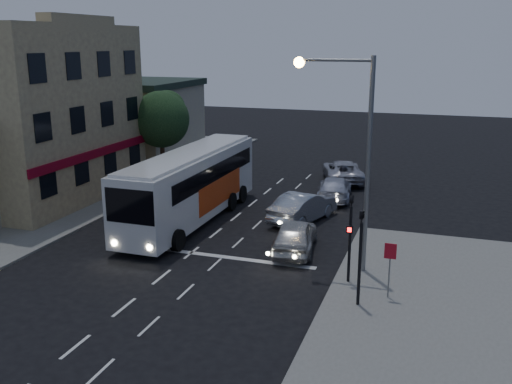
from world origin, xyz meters
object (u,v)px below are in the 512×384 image
(tour_bus, at_px, (191,184))
(traffic_signal_main, at_px, (350,228))
(regulatory_sign, at_px, (390,261))
(streetlight, at_px, (353,140))
(car_sedan_a, at_px, (303,207))
(car_sedan_c, at_px, (343,171))
(traffic_signal_side, at_px, (361,246))
(car_sedan_b, at_px, (335,188))
(street_tree, at_px, (161,117))
(car_suv, at_px, (295,235))

(tour_bus, height_order, traffic_signal_main, traffic_signal_main)
(tour_bus, xyz_separation_m, traffic_signal_main, (9.66, -5.72, 0.31))
(regulatory_sign, height_order, streetlight, streetlight)
(car_sedan_a, height_order, traffic_signal_main, traffic_signal_main)
(traffic_signal_main, bearing_deg, car_sedan_c, 100.83)
(tour_bus, relative_size, traffic_signal_side, 3.11)
(car_sedan_b, xyz_separation_m, traffic_signal_side, (3.72, -14.72, 1.72))
(traffic_signal_side, bearing_deg, car_sedan_b, 104.19)
(tour_bus, bearing_deg, traffic_signal_main, -30.09)
(car_sedan_b, height_order, car_sedan_c, car_sedan_c)
(car_sedan_a, bearing_deg, street_tree, -12.09)
(car_sedan_b, bearing_deg, traffic_signal_side, 96.66)
(car_sedan_a, relative_size, car_sedan_b, 1.02)
(tour_bus, xyz_separation_m, traffic_signal_side, (10.36, -7.70, 0.31))
(regulatory_sign, xyz_separation_m, streetlight, (-1.96, 2.44, 4.14))
(tour_bus, bearing_deg, regulatory_sign, -30.12)
(streetlight, distance_m, street_tree, 20.19)
(traffic_signal_side, bearing_deg, car_suv, 126.89)
(tour_bus, bearing_deg, car_sedan_a, 19.01)
(car_suv, height_order, car_sedan_a, car_sedan_a)
(car_suv, xyz_separation_m, traffic_signal_main, (3.05, -3.02, 1.64))
(car_sedan_a, relative_size, traffic_signal_side, 1.20)
(tour_bus, distance_m, car_suv, 7.26)
(traffic_signal_side, height_order, street_tree, street_tree)
(car_sedan_c, bearing_deg, regulatory_sign, 88.67)
(tour_bus, bearing_deg, car_sedan_c, 62.35)
(traffic_signal_main, distance_m, streetlight, 3.61)
(car_sedan_b, height_order, traffic_signal_main, traffic_signal_main)
(streetlight, bearing_deg, street_tree, 140.49)
(car_sedan_b, xyz_separation_m, streetlight, (2.77, -11.32, 5.03))
(car_sedan_a, relative_size, traffic_signal_main, 1.20)
(traffic_signal_main, xyz_separation_m, traffic_signal_side, (0.70, -1.98, 0.00))
(car_sedan_b, bearing_deg, car_sedan_a, 73.64)
(car_suv, distance_m, street_tree, 17.39)
(car_sedan_c, height_order, traffic_signal_side, traffic_signal_side)
(tour_bus, xyz_separation_m, car_sedan_c, (6.31, 11.77, -1.35))
(car_suv, height_order, car_sedan_b, car_suv)
(tour_bus, xyz_separation_m, car_sedan_a, (5.85, 1.95, -1.30))
(car_suv, relative_size, regulatory_sign, 2.08)
(car_sedan_a, bearing_deg, regulatory_sign, 138.96)
(tour_bus, relative_size, street_tree, 2.06)
(car_sedan_a, xyz_separation_m, street_tree, (-12.00, 6.57, 3.69))
(car_suv, distance_m, car_sedan_c, 14.47)
(car_sedan_a, bearing_deg, car_suv, 115.81)
(tour_bus, height_order, street_tree, street_tree)
(traffic_signal_side, bearing_deg, car_sedan_a, 115.02)
(car_suv, bearing_deg, regulatory_sign, 132.01)
(traffic_signal_main, bearing_deg, streetlight, 100.20)
(car_sedan_a, xyz_separation_m, traffic_signal_main, (3.81, -7.68, 1.61))
(car_sedan_c, xyz_separation_m, streetlight, (3.09, -16.07, 4.97))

